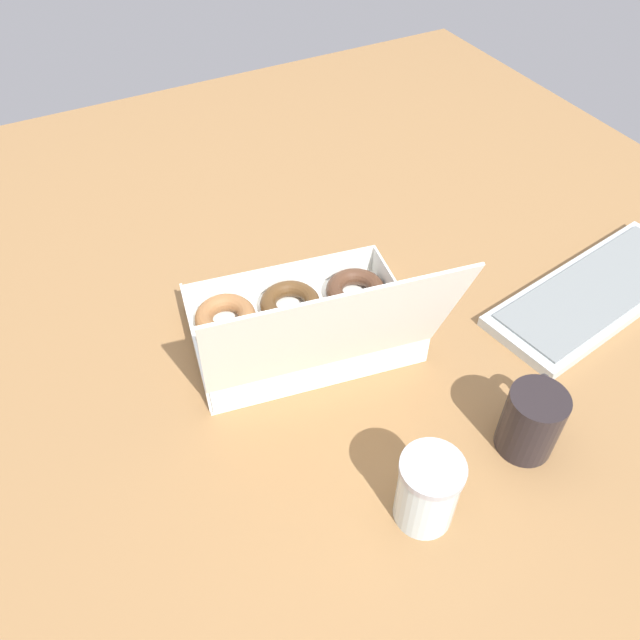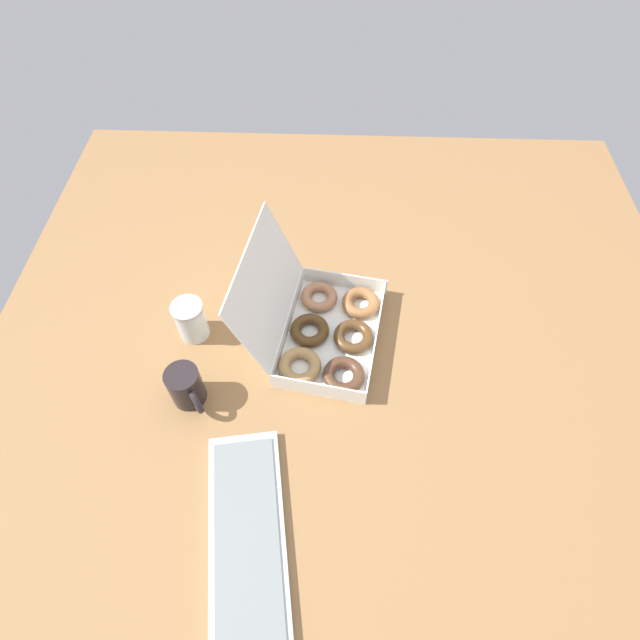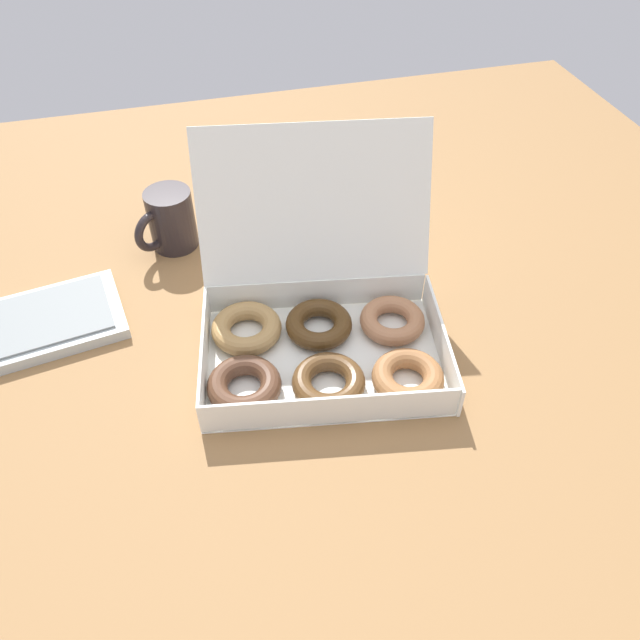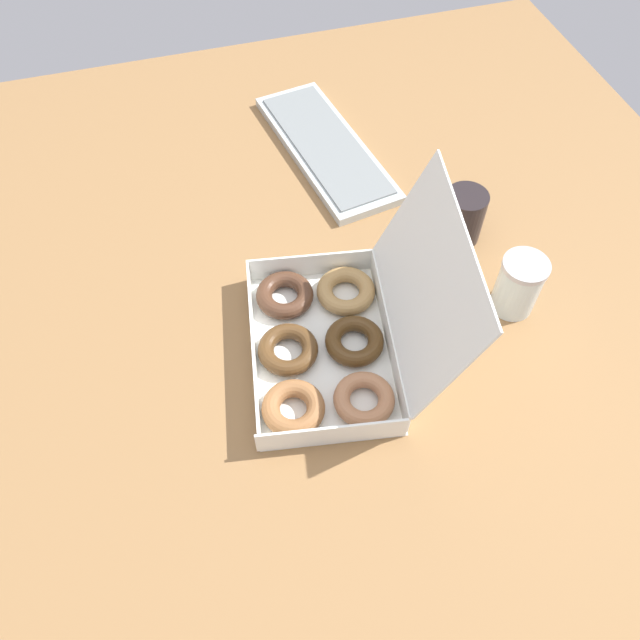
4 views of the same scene
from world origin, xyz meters
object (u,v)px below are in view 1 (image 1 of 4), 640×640
(donut_box, at_px, (306,327))
(glass_jar, at_px, (428,490))
(coffee_mug, at_px, (532,419))
(keyboard, at_px, (598,291))

(donut_box, height_order, glass_jar, donut_box)
(coffee_mug, relative_size, glass_jar, 0.94)
(keyboard, height_order, coffee_mug, coffee_mug)
(keyboard, bearing_deg, donut_box, -15.49)
(keyboard, bearing_deg, coffee_mug, 29.17)
(donut_box, xyz_separation_m, keyboard, (-0.49, 0.13, -0.02))
(keyboard, relative_size, coffee_mug, 4.27)
(glass_jar, bearing_deg, coffee_mug, -172.56)
(donut_box, distance_m, keyboard, 0.51)
(donut_box, height_order, keyboard, donut_box)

